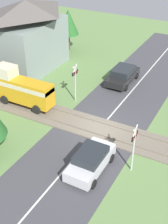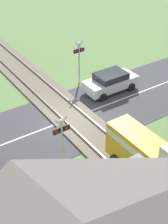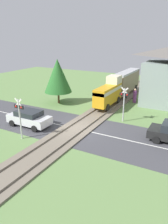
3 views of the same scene
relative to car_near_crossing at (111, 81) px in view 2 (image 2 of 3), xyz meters
name	(u,v)px [view 2 (image 2 of 3)]	position (x,y,z in m)	size (l,w,h in m)	color
ground_plane	(73,118)	(4.16, 1.44, -0.78)	(60.00, 60.00, 0.00)	#66894C
road_surface	(73,118)	(4.16, 1.44, -0.77)	(48.00, 6.40, 0.02)	#424247
track_bed	(73,117)	(4.16, 1.44, -0.71)	(2.80, 48.00, 0.24)	#756B5B
car_near_crossing	(111,81)	(0.00, 0.00, 0.00)	(4.02, 1.90, 1.46)	silver
crossing_signal_west_approach	(79,57)	(1.23, -2.28, 1.36)	(0.90, 0.18, 3.36)	#B7B7B7
crossing_signal_east_approach	(62,138)	(7.09, 5.16, 1.36)	(0.90, 0.18, 3.36)	#B7B7B7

